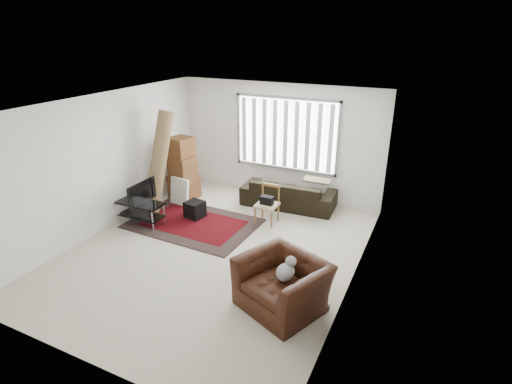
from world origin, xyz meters
TOP-DOWN VIEW (x-y plane):
  - room at (0.03, 0.51)m, footprint 6.00×6.02m
  - persian_rug at (-0.98, 0.72)m, footprint 2.65×1.81m
  - tv_stand at (-1.95, 0.27)m, footprint 0.99×0.45m
  - tv at (-1.95, 0.27)m, footprint 0.10×0.80m
  - subwoofer at (-1.10, 0.99)m, footprint 0.41×0.41m
  - moving_boxes at (-1.97, 1.85)m, footprint 0.70×0.66m
  - white_flatpack at (-1.81, 1.44)m, footprint 0.52×0.24m
  - rolled_rug at (-2.04, 1.09)m, footprint 0.54×1.03m
  - sofa at (0.50, 2.45)m, footprint 2.17×1.03m
  - side_chair at (0.40, 1.46)m, footprint 0.44×0.44m
  - armchair at (1.71, -0.96)m, footprint 1.49×1.41m

SIDE VIEW (x-z plane):
  - persian_rug at x=-0.98m, z-range 0.00..0.02m
  - subwoofer at x=-1.10m, z-range 0.02..0.38m
  - white_flatpack at x=-1.81m, z-range 0.00..0.64m
  - tv_stand at x=-1.95m, z-range 0.11..0.61m
  - sofa at x=0.50m, z-range 0.00..0.82m
  - armchair at x=1.71m, z-range 0.00..0.88m
  - side_chair at x=0.40m, z-range 0.04..0.86m
  - moving_boxes at x=-1.97m, z-range -0.05..1.43m
  - tv at x=-1.95m, z-range 0.50..0.96m
  - rolled_rug at x=-2.04m, z-range 0.00..2.23m
  - room at x=0.03m, z-range 0.40..3.11m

